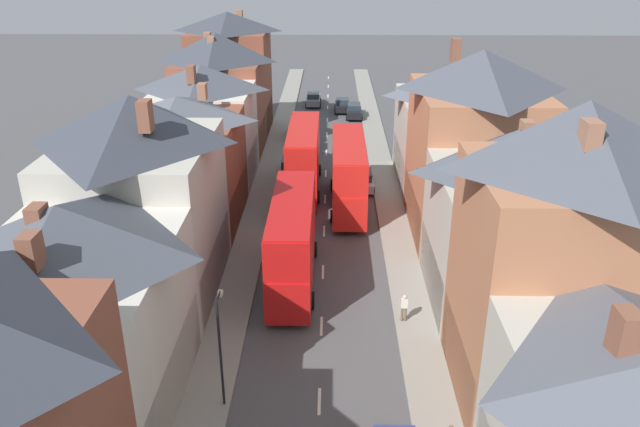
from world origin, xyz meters
name	(u,v)px	position (x,y,z in m)	size (l,w,h in m)	color
pavement_left	(264,189)	(-5.10, 38.00, 0.07)	(2.20, 104.00, 0.14)	gray
pavement_right	(386,190)	(5.10, 38.00, 0.07)	(2.20, 104.00, 0.14)	gray
centre_line_dashes	(325,199)	(0.00, 36.00, 0.01)	(0.14, 97.80, 0.01)	silver
terrace_row_left	(141,200)	(-10.18, 21.73, 5.74)	(8.00, 72.78, 13.57)	#BCB7A8
terrace_row_right	(533,247)	(10.18, 16.52, 5.63)	(8.00, 56.83, 13.67)	#BCB7A8
double_decker_bus_lead	(348,173)	(1.79, 34.44, 2.82)	(2.74, 10.80, 5.30)	red
double_decker_bus_mid_street	(303,157)	(-1.81, 38.22, 2.82)	(2.74, 10.80, 5.30)	red
double_decker_bus_far_approaching	(292,240)	(-1.81, 22.83, 2.82)	(2.74, 10.80, 5.30)	red
car_near_blue	(342,105)	(1.80, 63.71, 0.83)	(1.90, 3.83, 1.65)	black
car_parked_left_a	(283,208)	(-3.10, 32.14, 0.82)	(1.90, 4.05, 1.63)	#144728
car_parked_right_a	(308,142)	(-1.80, 48.77, 0.83)	(1.90, 4.41, 1.65)	gray
car_mid_black	(297,130)	(-3.10, 52.95, 0.81)	(1.90, 4.53, 1.60)	gray
car_parked_left_b	(354,111)	(3.10, 61.08, 0.85)	(1.90, 4.49, 1.69)	black
car_mid_white	(313,99)	(-1.80, 66.88, 0.83)	(1.90, 4.51, 1.64)	gray
car_far_grey	(291,167)	(-3.10, 41.45, 0.83)	(1.90, 4.39, 1.65)	#4C515B
car_parked_right_b	(362,179)	(3.10, 38.43, 0.80)	(1.90, 4.40, 1.59)	#B7BABF
pedestrian_mid_left	(404,307)	(4.46, 18.40, 1.03)	(0.36, 0.22, 1.61)	brown
street_lamp	(220,344)	(-4.25, 11.76, 3.24)	(0.20, 1.12, 5.50)	black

